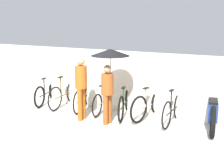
% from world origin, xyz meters
% --- Properties ---
extents(ground_plane, '(30.00, 30.00, 0.00)m').
position_xyz_m(ground_plane, '(0.00, 0.00, 0.00)').
color(ground_plane, '#B7B2A8').
extents(back_wall, '(13.19, 0.12, 1.81)m').
position_xyz_m(back_wall, '(0.00, 1.67, 0.90)').
color(back_wall, beige).
rests_on(back_wall, ground).
extents(parked_bicycle_0, '(0.52, 1.70, 1.04)m').
position_xyz_m(parked_bicycle_0, '(-2.09, 1.34, 0.36)').
color(parked_bicycle_0, black).
rests_on(parked_bicycle_0, ground).
extents(parked_bicycle_1, '(0.44, 1.79, 1.10)m').
position_xyz_m(parked_bicycle_1, '(-1.40, 1.31, 0.39)').
color(parked_bicycle_1, black).
rests_on(parked_bicycle_1, ground).
extents(parked_bicycle_2, '(0.51, 1.65, 1.08)m').
position_xyz_m(parked_bicycle_2, '(-0.70, 1.31, 0.37)').
color(parked_bicycle_2, black).
rests_on(parked_bicycle_2, ground).
extents(parked_bicycle_3, '(0.44, 1.70, 1.10)m').
position_xyz_m(parked_bicycle_3, '(-0.00, 1.36, 0.36)').
color(parked_bicycle_3, black).
rests_on(parked_bicycle_3, ground).
extents(parked_bicycle_4, '(0.59, 1.78, 1.02)m').
position_xyz_m(parked_bicycle_4, '(0.70, 1.27, 0.38)').
color(parked_bicycle_4, black).
rests_on(parked_bicycle_4, ground).
extents(parked_bicycle_5, '(0.58, 1.71, 1.07)m').
position_xyz_m(parked_bicycle_5, '(1.40, 1.37, 0.39)').
color(parked_bicycle_5, black).
rests_on(parked_bicycle_5, ground).
extents(parked_bicycle_6, '(0.44, 1.71, 1.04)m').
position_xyz_m(parked_bicycle_6, '(2.09, 1.28, 0.39)').
color(parked_bicycle_6, black).
rests_on(parked_bicycle_6, ground).
extents(pedestrian_leading, '(0.32, 0.32, 1.75)m').
position_xyz_m(pedestrian_leading, '(-0.24, 0.46, 1.03)').
color(pedestrian_leading, '#B25619').
rests_on(pedestrian_leading, ground).
extents(pedestrian_center, '(1.02, 1.02, 1.98)m').
position_xyz_m(pedestrian_center, '(0.56, 0.58, 1.57)').
color(pedestrian_center, '#9E4C1E').
rests_on(pedestrian_center, ground).
extents(motorcycle, '(0.62, 2.06, 0.95)m').
position_xyz_m(motorcycle, '(3.10, 1.35, 0.43)').
color(motorcycle, black).
rests_on(motorcycle, ground).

